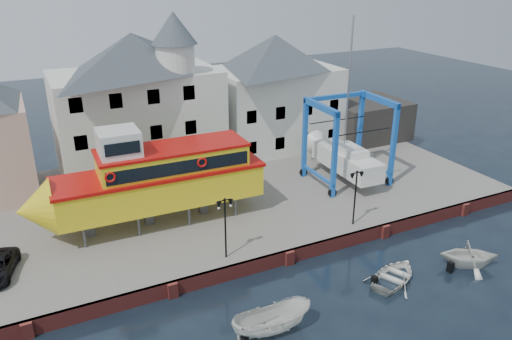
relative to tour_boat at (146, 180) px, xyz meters
name	(u,v)px	position (x,y,z in m)	size (l,w,h in m)	color
ground	(289,264)	(7.23, -7.77, -4.47)	(140.00, 140.00, 0.00)	black
hardstanding	(225,194)	(7.23, 3.23, -3.97)	(44.00, 22.00, 1.00)	#615E5B
quay_wall	(288,257)	(7.23, -7.67, -3.97)	(44.00, 0.47, 1.00)	maroon
building_white_main	(139,101)	(2.36, 10.62, 2.88)	(14.00, 8.30, 14.00)	silver
building_white_right	(275,92)	(16.23, 11.22, 2.13)	(12.00, 8.00, 11.20)	silver
shed_dark	(364,119)	(26.23, 9.23, -1.47)	(8.00, 7.00, 4.00)	#272422
lamp_post_left	(225,213)	(3.23, -6.57, -0.29)	(1.12, 0.32, 4.20)	black
lamp_post_right	(356,184)	(13.23, -6.57, -0.29)	(1.12, 0.32, 4.20)	black
tour_boat	(146,180)	(0.00, 0.00, 0.00)	(16.97, 4.46, 7.35)	#59595E
travel_lift	(342,152)	(17.43, 1.03, -1.16)	(6.59, 9.20, 13.80)	#144FA2
motorboat_a	(272,332)	(3.08, -13.16, -4.47)	(1.71, 4.54, 1.75)	silver
motorboat_b	(394,280)	(12.30, -12.30, -4.47)	(2.99, 4.18, 0.87)	silver
motorboat_c	(467,266)	(17.73, -13.18, -4.47)	(3.23, 3.74, 1.97)	silver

